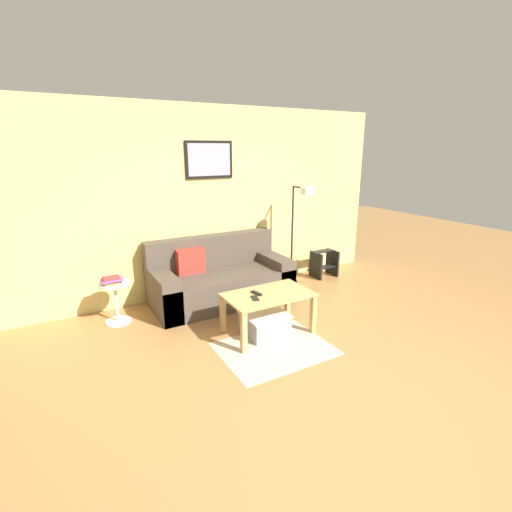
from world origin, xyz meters
TOP-DOWN VIEW (x-y plane):
  - ground_plane at (0.00, 0.00)m, footprint 16.00×16.00m
  - wall_back at (0.00, 3.18)m, footprint 5.60×0.09m
  - area_rug at (-0.11, 1.28)m, footprint 1.12×0.88m
  - couch at (-0.06, 2.73)m, footprint 1.83×0.85m
  - coffee_table at (0.02, 1.63)m, footprint 0.95×0.58m
  - storage_bin at (-0.02, 1.62)m, footprint 0.47×0.45m
  - floor_lamp at (1.17, 2.63)m, footprint 0.22×0.52m
  - side_table at (-1.40, 2.73)m, footprint 0.35×0.35m
  - book_stack at (-1.42, 2.71)m, footprint 0.25×0.17m
  - remote_control at (-0.09, 1.68)m, footprint 0.07×0.15m
  - cell_phone at (-0.17, 1.58)m, footprint 0.10×0.15m
  - step_stool at (1.80, 2.80)m, footprint 0.37×0.30m

SIDE VIEW (x-z plane):
  - ground_plane at x=0.00m, z-range 0.00..0.00m
  - area_rug at x=-0.11m, z-range 0.00..0.01m
  - storage_bin at x=-0.02m, z-range 0.00..0.24m
  - step_stool at x=1.80m, z-range 0.02..0.43m
  - couch at x=-0.06m, z-range -0.13..0.72m
  - side_table at x=-1.40m, z-range 0.05..0.54m
  - coffee_table at x=0.02m, z-range 0.14..0.61m
  - cell_phone at x=-0.17m, z-range 0.46..0.47m
  - remote_control at x=-0.09m, z-range 0.46..0.48m
  - book_stack at x=-1.42m, z-range 0.50..0.58m
  - floor_lamp at x=1.17m, z-range 0.30..1.78m
  - wall_back at x=0.00m, z-range 0.01..2.56m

